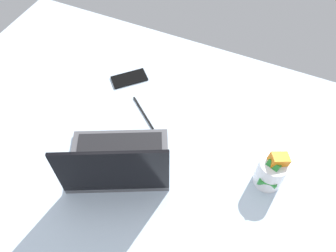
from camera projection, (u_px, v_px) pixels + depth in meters
bed_mattress at (138, 186)px, 120.38cm from camera, size 180.00×140.00×18.00cm
laptop at (118, 162)px, 110.69cm from camera, size 39.74×35.12×23.00cm
snack_cup at (271, 172)px, 106.67cm from camera, size 9.00×9.43×14.42cm
cell_phone at (129, 78)px, 138.63cm from camera, size 14.70×14.71×0.80cm
charger_cable at (143, 113)px, 128.19cm from camera, size 13.69×11.03×0.60cm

